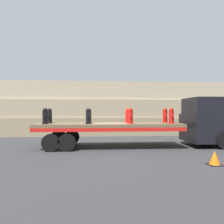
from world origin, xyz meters
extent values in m
plane|color=#2D2D30|center=(0.00, 0.00, 0.00)|extent=(120.00, 120.00, 0.00)
cube|color=gray|center=(0.00, 6.82, 0.77)|extent=(60.00, 3.00, 1.53)
cube|color=tan|center=(0.00, 6.97, 2.30)|extent=(60.00, 3.00, 1.53)
cube|color=tan|center=(0.00, 7.12, 3.83)|extent=(60.00, 3.00, 1.53)
cube|color=black|center=(5.85, 0.00, 1.10)|extent=(2.44, 2.46, 1.64)
cube|color=black|center=(5.61, 0.00, 2.40)|extent=(1.71, 2.27, 0.96)
cube|color=black|center=(6.52, 0.00, 1.42)|extent=(0.98, 2.17, 0.92)
cylinder|color=black|center=(6.28, 1.17, 0.51)|extent=(1.01, 0.28, 1.01)
cube|color=brown|center=(0.00, 0.00, 1.30)|extent=(8.20, 2.57, 0.17)
cube|color=red|center=(0.00, -1.24, 1.11)|extent=(8.20, 0.08, 0.20)
cube|color=red|center=(0.00, 1.24, 1.11)|extent=(8.20, 0.08, 0.20)
cylinder|color=black|center=(-2.25, -1.18, 0.46)|extent=(0.91, 0.30, 0.91)
cylinder|color=black|center=(-2.25, 1.18, 0.46)|extent=(0.91, 0.30, 0.91)
cylinder|color=black|center=(-3.07, -1.18, 0.46)|extent=(0.91, 0.30, 0.91)
cylinder|color=black|center=(-3.07, 1.18, 0.46)|extent=(0.91, 0.30, 0.91)
cylinder|color=black|center=(-3.50, -0.57, 1.40)|extent=(0.35, 0.35, 0.03)
cylinder|color=black|center=(-3.50, -0.57, 1.72)|extent=(0.28, 0.28, 0.68)
sphere|color=black|center=(-3.50, -0.57, 2.12)|extent=(0.26, 0.26, 0.26)
cylinder|color=black|center=(-3.50, -0.76, 1.81)|extent=(0.13, 0.12, 0.13)
cylinder|color=black|center=(-3.50, -0.37, 1.81)|extent=(0.13, 0.12, 0.13)
cylinder|color=black|center=(-3.50, 0.57, 1.40)|extent=(0.35, 0.35, 0.03)
cylinder|color=black|center=(-3.50, 0.57, 1.72)|extent=(0.28, 0.28, 0.68)
sphere|color=black|center=(-3.50, 0.57, 2.12)|extent=(0.26, 0.26, 0.26)
cylinder|color=black|center=(-3.50, 0.37, 1.81)|extent=(0.13, 0.12, 0.13)
cylinder|color=black|center=(-3.50, 0.76, 1.81)|extent=(0.13, 0.12, 0.13)
cylinder|color=black|center=(-1.17, -0.57, 1.40)|extent=(0.35, 0.35, 0.03)
cylinder|color=black|center=(-1.17, -0.57, 1.72)|extent=(0.28, 0.28, 0.68)
sphere|color=black|center=(-1.17, -0.57, 2.12)|extent=(0.26, 0.26, 0.26)
cylinder|color=black|center=(-1.17, -0.76, 1.81)|extent=(0.13, 0.12, 0.13)
cylinder|color=black|center=(-1.17, -0.37, 1.81)|extent=(0.13, 0.12, 0.13)
cylinder|color=black|center=(-1.17, 0.57, 1.40)|extent=(0.35, 0.35, 0.03)
cylinder|color=black|center=(-1.17, 0.57, 1.72)|extent=(0.28, 0.28, 0.68)
sphere|color=black|center=(-1.17, 0.57, 2.12)|extent=(0.26, 0.26, 0.26)
cylinder|color=black|center=(-1.17, 0.37, 1.81)|extent=(0.13, 0.12, 0.13)
cylinder|color=black|center=(-1.17, 0.76, 1.81)|extent=(0.13, 0.12, 0.13)
cylinder|color=red|center=(1.17, -0.57, 1.40)|extent=(0.35, 0.35, 0.03)
cylinder|color=red|center=(1.17, -0.57, 1.72)|extent=(0.28, 0.28, 0.68)
sphere|color=red|center=(1.17, -0.57, 2.12)|extent=(0.26, 0.26, 0.26)
cylinder|color=red|center=(1.17, -0.76, 1.81)|extent=(0.13, 0.12, 0.13)
cylinder|color=red|center=(1.17, -0.37, 1.81)|extent=(0.13, 0.12, 0.13)
cylinder|color=red|center=(1.17, 0.57, 1.40)|extent=(0.35, 0.35, 0.03)
cylinder|color=red|center=(1.17, 0.57, 1.72)|extent=(0.28, 0.28, 0.68)
sphere|color=red|center=(1.17, 0.57, 2.12)|extent=(0.26, 0.26, 0.26)
cylinder|color=red|center=(1.17, 0.37, 1.81)|extent=(0.13, 0.12, 0.13)
cylinder|color=red|center=(1.17, 0.76, 1.81)|extent=(0.13, 0.12, 0.13)
cylinder|color=red|center=(3.50, -0.57, 1.40)|extent=(0.35, 0.35, 0.03)
cylinder|color=red|center=(3.50, -0.57, 1.72)|extent=(0.28, 0.28, 0.68)
sphere|color=red|center=(3.50, -0.57, 2.12)|extent=(0.26, 0.26, 0.26)
cylinder|color=red|center=(3.50, -0.76, 1.81)|extent=(0.13, 0.12, 0.13)
cylinder|color=red|center=(3.50, -0.37, 1.81)|extent=(0.13, 0.12, 0.13)
cylinder|color=red|center=(3.50, 0.57, 1.40)|extent=(0.35, 0.35, 0.03)
cylinder|color=red|center=(3.50, 0.57, 1.72)|extent=(0.28, 0.28, 0.68)
sphere|color=red|center=(3.50, 0.57, 2.12)|extent=(0.26, 0.26, 0.26)
cylinder|color=red|center=(3.50, 0.37, 1.81)|extent=(0.13, 0.12, 0.13)
cylinder|color=red|center=(3.50, 0.76, 1.81)|extent=(0.13, 0.12, 0.13)
cube|color=yellow|center=(1.17, 0.00, 2.26)|extent=(0.05, 2.77, 0.01)
cube|color=yellow|center=(3.50, 0.00, 2.26)|extent=(0.05, 2.77, 0.01)
cube|color=black|center=(3.82, -4.51, 0.01)|extent=(0.52, 0.52, 0.03)
cone|color=orange|center=(3.82, -4.51, 0.29)|extent=(0.40, 0.40, 0.52)
camera|label=1|loc=(-0.73, -12.60, 2.08)|focal=35.00mm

